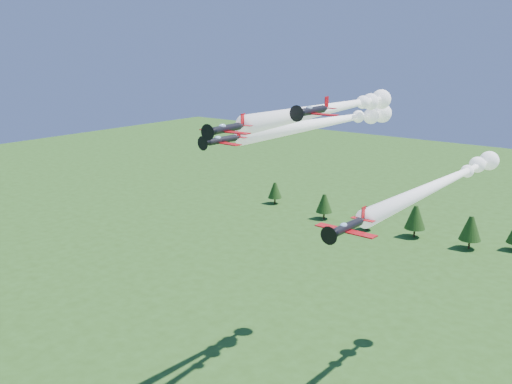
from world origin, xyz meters
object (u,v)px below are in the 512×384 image
Objects in this scene: plane_lead at (339,107)px; plane_left at (334,121)px; plane_slot at (312,111)px; plane_right at (447,180)px.

plane_lead reaches higher than plane_left.
plane_slot reaches higher than plane_left.
plane_left is 21.79m from plane_right.
plane_slot is at bearing -77.31° from plane_lead.
plane_lead is 1.07× the size of plane_left.
plane_lead is at bearing -142.64° from plane_right.
plane_left is 0.85× the size of plane_right.
plane_slot reaches higher than plane_right.
plane_left is at bearing -166.09° from plane_right.
plane_right is at bearing 16.04° from plane_left.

